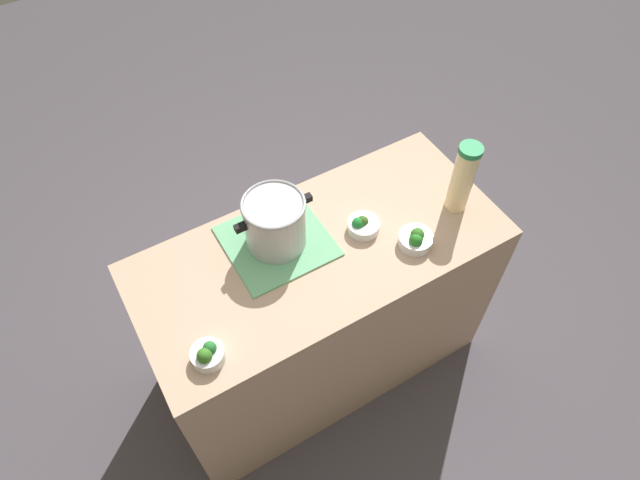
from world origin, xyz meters
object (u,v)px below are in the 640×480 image
object	(u,v)px
cooking_pot	(275,222)
lemonade_pitcher	(463,178)
broccoli_bowl_front	(208,355)
broccoli_bowl_center	(416,239)
broccoli_bowl_back	(363,225)

from	to	relation	value
cooking_pot	lemonade_pitcher	world-z (taller)	lemonade_pitcher
broccoli_bowl_front	broccoli_bowl_center	xyz separation A→B (m)	(0.81, 0.03, 0.00)
broccoli_bowl_back	broccoli_bowl_front	bearing A→B (deg)	-164.83
lemonade_pitcher	broccoli_bowl_back	world-z (taller)	lemonade_pitcher
broccoli_bowl_front	broccoli_bowl_back	bearing A→B (deg)	15.17
broccoli_bowl_center	cooking_pot	bearing A→B (deg)	148.10
broccoli_bowl_front	broccoli_bowl_center	world-z (taller)	broccoli_bowl_center
broccoli_bowl_front	lemonade_pitcher	bearing A→B (deg)	5.78
broccoli_bowl_front	broccoli_bowl_back	size ratio (longest dim) A/B	0.91
lemonade_pitcher	broccoli_bowl_front	distance (m)	1.07
cooking_pot	broccoli_bowl_center	bearing A→B (deg)	-31.90
lemonade_pitcher	broccoli_bowl_center	bearing A→B (deg)	-163.27
broccoli_bowl_front	broccoli_bowl_back	world-z (taller)	broccoli_bowl_front
broccoli_bowl_center	broccoli_bowl_back	distance (m)	0.20
broccoli_bowl_center	broccoli_bowl_back	world-z (taller)	broccoli_bowl_center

